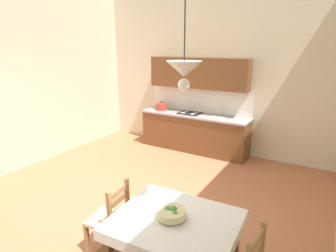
{
  "coord_description": "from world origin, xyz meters",
  "views": [
    {
      "loc": [
        2.55,
        -2.87,
        2.45
      ],
      "look_at": [
        0.19,
        1.06,
        1.14
      ],
      "focal_mm": 29.92,
      "sensor_mm": 36.0,
      "label": 1
    }
  ],
  "objects_px": {
    "dining_chair_tv_side": "(110,219)",
    "fruit_bowl": "(172,213)",
    "dining_table": "(175,230)",
    "pendant_lamp": "(184,70)",
    "kitchen_cabinetry": "(195,115)"
  },
  "relations": [
    {
      "from": "dining_table",
      "to": "dining_chair_tv_side",
      "type": "relative_size",
      "value": 1.41
    },
    {
      "from": "dining_table",
      "to": "dining_chair_tv_side",
      "type": "distance_m",
      "value": 0.91
    },
    {
      "from": "dining_chair_tv_side",
      "to": "pendant_lamp",
      "type": "relative_size",
      "value": 1.16
    },
    {
      "from": "kitchen_cabinetry",
      "to": "dining_table",
      "type": "relative_size",
      "value": 2.01
    },
    {
      "from": "dining_chair_tv_side",
      "to": "kitchen_cabinetry",
      "type": "bearing_deg",
      "value": 100.33
    },
    {
      "from": "kitchen_cabinetry",
      "to": "pendant_lamp",
      "type": "height_order",
      "value": "pendant_lamp"
    },
    {
      "from": "dining_table",
      "to": "pendant_lamp",
      "type": "distance_m",
      "value": 1.62
    },
    {
      "from": "kitchen_cabinetry",
      "to": "dining_chair_tv_side",
      "type": "height_order",
      "value": "kitchen_cabinetry"
    },
    {
      "from": "kitchen_cabinetry",
      "to": "dining_chair_tv_side",
      "type": "bearing_deg",
      "value": -79.67
    },
    {
      "from": "kitchen_cabinetry",
      "to": "dining_table",
      "type": "xyz_separation_m",
      "value": [
        1.57,
        -3.73,
        -0.23
      ]
    },
    {
      "from": "kitchen_cabinetry",
      "to": "fruit_bowl",
      "type": "distance_m",
      "value": 4.03
    },
    {
      "from": "fruit_bowl",
      "to": "pendant_lamp",
      "type": "relative_size",
      "value": 0.37
    },
    {
      "from": "kitchen_cabinetry",
      "to": "dining_table",
      "type": "height_order",
      "value": "kitchen_cabinetry"
    },
    {
      "from": "dining_chair_tv_side",
      "to": "fruit_bowl",
      "type": "xyz_separation_m",
      "value": [
        0.85,
        0.01,
        0.37
      ]
    },
    {
      "from": "dining_table",
      "to": "pendant_lamp",
      "type": "relative_size",
      "value": 1.63
    }
  ]
}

